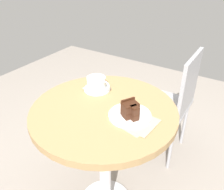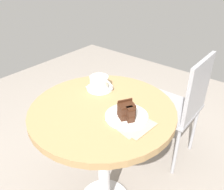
# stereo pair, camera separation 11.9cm
# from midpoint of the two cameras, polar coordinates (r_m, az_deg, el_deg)

# --- Properties ---
(cafe_table) EXTENTS (0.72, 0.72, 0.74)m
(cafe_table) POSITION_cam_midpoint_polar(r_m,az_deg,el_deg) (1.24, -4.67, -8.14)
(cafe_table) COLOR #A37F51
(cafe_table) RESTS_ON ground
(saucer) EXTENTS (0.15, 0.15, 0.01)m
(saucer) POSITION_cam_midpoint_polar(r_m,az_deg,el_deg) (1.32, -6.16, 1.41)
(saucer) COLOR white
(saucer) RESTS_ON cafe_table
(coffee_cup) EXTENTS (0.14, 0.10, 0.07)m
(coffee_cup) POSITION_cam_midpoint_polar(r_m,az_deg,el_deg) (1.30, -6.34, 2.90)
(coffee_cup) COLOR white
(coffee_cup) RESTS_ON saucer
(teaspoon) EXTENTS (0.11, 0.02, 0.00)m
(teaspoon) POSITION_cam_midpoint_polar(r_m,az_deg,el_deg) (1.31, -8.24, 1.16)
(teaspoon) COLOR silver
(teaspoon) RESTS_ON saucer
(cake_plate) EXTENTS (0.20, 0.20, 0.01)m
(cake_plate) POSITION_cam_midpoint_polar(r_m,az_deg,el_deg) (1.10, 1.21, -4.98)
(cake_plate) COLOR white
(cake_plate) RESTS_ON cafe_table
(cake_slice) EXTENTS (0.10, 0.09, 0.08)m
(cake_slice) POSITION_cam_midpoint_polar(r_m,az_deg,el_deg) (1.07, 1.42, -3.62)
(cake_slice) COLOR #422619
(cake_slice) RESTS_ON cake_plate
(fork) EXTENTS (0.02, 0.15, 0.00)m
(fork) POSITION_cam_midpoint_polar(r_m,az_deg,el_deg) (1.14, 1.19, -3.29)
(fork) COLOR silver
(fork) RESTS_ON cake_plate
(napkin) EXTENTS (0.20, 0.20, 0.00)m
(napkin) POSITION_cam_midpoint_polar(r_m,az_deg,el_deg) (1.07, 2.71, -6.48)
(napkin) COLOR tan
(napkin) RESTS_ON cafe_table
(cafe_chair) EXTENTS (0.39, 0.39, 0.85)m
(cafe_chair) POSITION_cam_midpoint_polar(r_m,az_deg,el_deg) (1.73, 12.69, -0.95)
(cafe_chair) COLOR #9E9EA3
(cafe_chair) RESTS_ON ground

